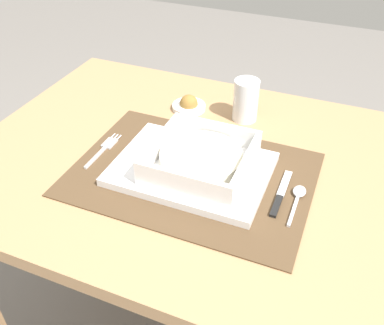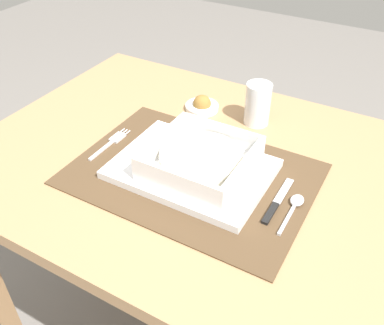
# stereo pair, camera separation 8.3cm
# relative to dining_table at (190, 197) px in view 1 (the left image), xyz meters

# --- Properties ---
(dining_table) EXTENTS (0.93, 0.70, 0.72)m
(dining_table) POSITION_rel_dining_table_xyz_m (0.00, 0.00, 0.00)
(dining_table) COLOR #A37A51
(dining_table) RESTS_ON ground
(placemat) EXTENTS (0.47, 0.33, 0.00)m
(placemat) POSITION_rel_dining_table_xyz_m (0.02, -0.05, 0.11)
(placemat) COLOR #4C3823
(placemat) RESTS_ON dining_table
(serving_plate) EXTENTS (0.30, 0.21, 0.02)m
(serving_plate) POSITION_rel_dining_table_xyz_m (0.02, -0.05, 0.12)
(serving_plate) COLOR white
(serving_plate) RESTS_ON placemat
(porridge_bowl) EXTENTS (0.19, 0.19, 0.05)m
(porridge_bowl) POSITION_rel_dining_table_xyz_m (0.04, -0.05, 0.15)
(porridge_bowl) COLOR white
(porridge_bowl) RESTS_ON serving_plate
(fork) EXTENTS (0.02, 0.13, 0.00)m
(fork) POSITION_rel_dining_table_xyz_m (-0.18, -0.04, 0.11)
(fork) COLOR silver
(fork) RESTS_ON placemat
(spoon) EXTENTS (0.02, 0.11, 0.01)m
(spoon) POSITION_rel_dining_table_xyz_m (0.23, -0.04, 0.12)
(spoon) COLOR silver
(spoon) RESTS_ON placemat
(butter_knife) EXTENTS (0.01, 0.13, 0.01)m
(butter_knife) POSITION_rel_dining_table_xyz_m (0.20, -0.05, 0.11)
(butter_knife) COLOR black
(butter_knife) RESTS_ON placemat
(drinking_glass) EXTENTS (0.06, 0.06, 0.10)m
(drinking_glass) POSITION_rel_dining_table_xyz_m (0.06, 0.19, 0.15)
(drinking_glass) COLOR white
(drinking_glass) RESTS_ON dining_table
(condiment_saucer) EXTENTS (0.08, 0.08, 0.04)m
(condiment_saucer) POSITION_rel_dining_table_xyz_m (-0.08, 0.18, 0.12)
(condiment_saucer) COLOR white
(condiment_saucer) RESTS_ON dining_table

